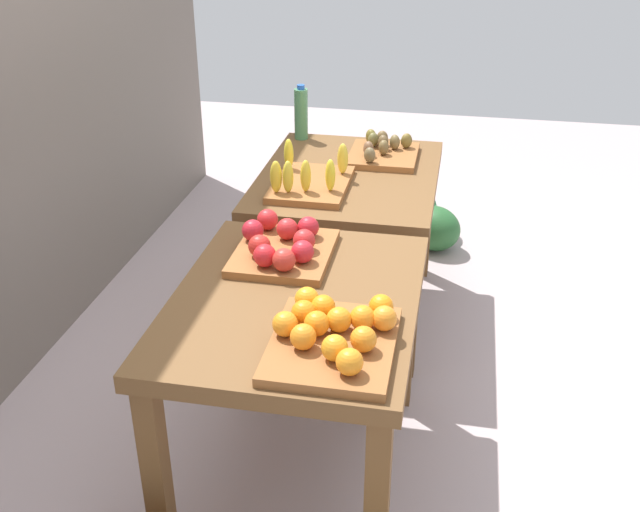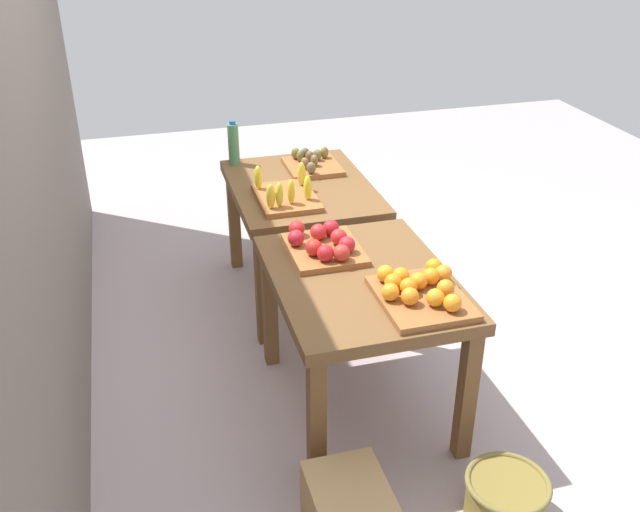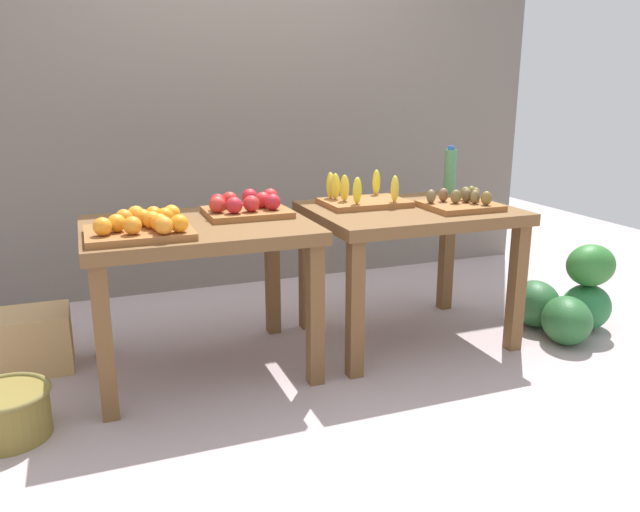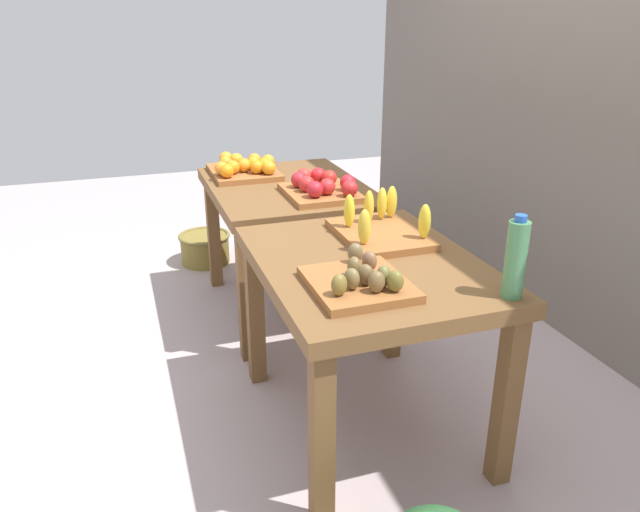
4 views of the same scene
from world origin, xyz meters
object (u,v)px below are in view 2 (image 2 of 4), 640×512
orange_bin (420,290)px  watermelon_pile (304,206)px  banana_crate (286,195)px  kiwi_bin (311,164)px  display_table_left (361,296)px  display_table_right (301,201)px  wicker_basket (506,498)px  apple_bin (324,244)px  water_bottle (234,144)px

orange_bin → watermelon_pile: bearing=-1.9°
banana_crate → watermelon_pile: 1.32m
kiwi_bin → display_table_left: bearing=174.7°
display_table_right → wicker_basket: 2.06m
display_table_left → display_table_right: 1.12m
apple_bin → water_bottle: bearing=9.3°
orange_bin → apple_bin: apple_bin is taller
water_bottle → kiwi_bin: bearing=-115.1°
display_table_right → orange_bin: 1.40m
kiwi_bin → watermelon_pile: size_ratio=0.55×
apple_bin → wicker_basket: apple_bin is taller
orange_bin → banana_crate: size_ratio=1.00×
watermelon_pile → wicker_basket: (-2.86, -0.10, -0.07)m
kiwi_bin → watermelon_pile: kiwi_bin is taller
orange_bin → banana_crate: (1.16, 0.31, -0.00)m
apple_bin → wicker_basket: 1.37m
wicker_basket → display_table_right: bearing=10.1°
banana_crate → display_table_left: bearing=-171.2°
kiwi_bin → watermelon_pile: (0.66, -0.12, -0.59)m
apple_bin → wicker_basket: bearing=-157.6°
banana_crate → water_bottle: water_bottle is taller
apple_bin → watermelon_pile: bearing=-11.4°
orange_bin → water_bottle: 1.88m
display_table_right → water_bottle: (0.44, 0.32, 0.24)m
water_bottle → watermelon_pile: bearing=-51.0°
display_table_left → kiwi_bin: kiwi_bin is taller
wicker_basket → apple_bin: bearing=22.4°
display_table_left → apple_bin: apple_bin is taller
banana_crate → orange_bin: bearing=-165.0°
watermelon_pile → kiwi_bin: bearing=169.7°
apple_bin → watermelon_pile: size_ratio=0.62×
orange_bin → wicker_basket: (-0.59, -0.18, -0.67)m
kiwi_bin → watermelon_pile: 0.90m
display_table_left → apple_bin: 0.32m
orange_bin → watermelon_pile: (2.27, -0.07, -0.60)m
wicker_basket → watermelon_pile: bearing=2.1°
banana_crate → water_bottle: size_ratio=1.58×
display_table_left → orange_bin: 0.35m
display_table_right → banana_crate: bearing=146.8°
display_table_left → water_bottle: size_ratio=3.73×
water_bottle → orange_bin: bearing=-164.9°
kiwi_bin → apple_bin: bearing=168.0°
banana_crate → water_bottle: (0.65, 0.18, 0.09)m
display_table_right → apple_bin: (-0.86, 0.11, 0.15)m
orange_bin → apple_bin: 0.59m
banana_crate → watermelon_pile: (1.11, -0.39, -0.60)m
display_table_right → kiwi_bin: size_ratio=2.89×
display_table_right → apple_bin: size_ratio=2.55×
orange_bin → water_bottle: water_bottle is taller
water_bottle → wicker_basket: (-2.40, -0.67, -0.76)m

